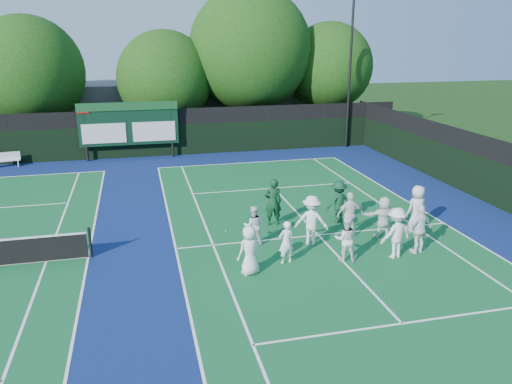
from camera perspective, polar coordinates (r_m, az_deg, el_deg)
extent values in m
plane|color=#15360E|center=(18.68, 8.20, -6.06)|extent=(120.00, 120.00, 0.00)
cube|color=navy|center=(18.41, -10.77, -6.56)|extent=(34.00, 32.00, 0.01)
cube|color=#135D2E|center=(19.53, 7.13, -4.91)|extent=(10.97, 23.77, 0.00)
cube|color=white|center=(30.38, -0.73, 3.39)|extent=(10.97, 0.08, 0.00)
cube|color=white|center=(18.43, -9.16, -6.41)|extent=(0.08, 23.77, 0.00)
cube|color=white|center=(21.99, 20.66, -3.34)|extent=(0.08, 23.77, 0.00)
cube|color=white|center=(18.56, -4.93, -6.06)|extent=(0.08, 23.77, 0.00)
cube|color=white|center=(21.27, 17.59, -3.71)|extent=(0.08, 23.77, 0.00)
cube|color=white|center=(14.38, 16.34, -14.23)|extent=(8.23, 0.08, 0.00)
cube|color=white|center=(25.26, 2.06, 0.45)|extent=(8.23, 0.08, 0.00)
cube|color=white|center=(19.53, 7.13, -4.90)|extent=(0.08, 12.80, 0.00)
cube|color=white|center=(30.58, -27.23, 1.51)|extent=(10.97, 0.08, 0.00)
cube|color=white|center=(18.50, -18.62, -7.05)|extent=(0.08, 23.77, 0.00)
cube|color=white|center=(18.69, -22.83, -7.27)|extent=(0.08, 23.77, 0.00)
cube|color=black|center=(32.49, -12.41, 5.69)|extent=(34.00, 0.08, 2.00)
cube|color=black|center=(32.23, -12.59, 8.30)|extent=(34.00, 0.05, 1.00)
cylinder|color=black|center=(32.09, -18.94, 6.38)|extent=(0.16, 0.16, 3.50)
cylinder|color=black|center=(32.02, -9.60, 7.05)|extent=(0.16, 0.16, 3.50)
cube|color=black|center=(31.88, -14.34, 7.53)|extent=(6.00, 0.15, 2.60)
cube|color=#144720|center=(31.62, -14.49, 9.46)|extent=(6.00, 0.05, 0.50)
cube|color=silver|center=(31.92, -16.98, 6.41)|extent=(2.60, 0.04, 1.20)
cube|color=silver|center=(31.88, -11.56, 6.81)|extent=(2.60, 0.04, 1.20)
cube|color=maroon|center=(31.77, -19.21, 8.91)|extent=(0.70, 0.04, 0.50)
cube|color=slate|center=(40.47, -7.12, 9.66)|extent=(18.00, 6.00, 4.00)
cylinder|color=black|center=(34.62, 10.67, 13.19)|extent=(0.16, 0.16, 10.00)
cylinder|color=black|center=(18.28, -18.42, -5.50)|extent=(0.10, 0.10, 1.10)
cube|color=silver|center=(32.79, -26.50, 3.24)|extent=(1.39, 0.59, 0.05)
cube|color=silver|center=(32.87, -26.51, 3.72)|extent=(1.34, 0.29, 0.45)
cube|color=silver|center=(32.72, -25.54, 2.98)|extent=(0.11, 0.32, 0.36)
cylinder|color=black|center=(36.47, -23.88, 6.25)|extent=(0.44, 0.44, 2.48)
sphere|color=#153B0D|center=(36.01, -24.65, 12.36)|extent=(7.15, 7.15, 7.15)
sphere|color=#153B0D|center=(36.26, -23.48, 11.38)|extent=(5.00, 5.00, 5.00)
cylinder|color=black|center=(35.97, -10.06, 7.07)|extent=(0.44, 0.44, 2.16)
sphere|color=#153B0D|center=(35.52, -10.37, 12.65)|extent=(6.49, 6.49, 6.49)
sphere|color=#153B0D|center=(35.92, -9.37, 11.71)|extent=(4.54, 4.54, 4.54)
cylinder|color=black|center=(36.73, -0.66, 8.39)|extent=(0.44, 0.44, 3.22)
sphere|color=#153B0D|center=(36.28, -0.68, 15.95)|extent=(8.60, 8.60, 8.60)
sphere|color=#153B0D|center=(36.75, 0.15, 14.63)|extent=(6.02, 6.02, 6.02)
cylinder|color=black|center=(38.52, 8.09, 8.36)|extent=(0.44, 0.44, 2.84)
sphere|color=#153B0D|center=(38.11, 8.34, 14.02)|extent=(6.37, 6.37, 6.37)
sphere|color=#153B0D|center=(38.65, 8.98, 13.09)|extent=(4.46, 4.46, 4.46)
sphere|color=#C9E31A|center=(22.60, 11.47, -1.93)|extent=(0.07, 0.07, 0.07)
sphere|color=#C9E31A|center=(19.86, 18.11, -5.22)|extent=(0.07, 0.07, 0.07)
sphere|color=#C9E31A|center=(19.78, -3.46, -4.43)|extent=(0.07, 0.07, 0.07)
sphere|color=#C9E31A|center=(21.54, 17.63, -3.39)|extent=(0.07, 0.07, 0.07)
imported|color=white|center=(16.07, -0.75, -6.67)|extent=(0.94, 0.78, 1.66)
imported|color=white|center=(16.88, 3.47, -5.76)|extent=(0.61, 0.46, 1.51)
imported|color=white|center=(17.28, 10.22, -5.31)|extent=(0.91, 0.80, 1.59)
imported|color=white|center=(17.88, 15.71, -4.52)|extent=(1.28, 0.90, 1.81)
imported|color=white|center=(18.50, 18.19, -4.04)|extent=(1.13, 0.70, 1.79)
imported|color=white|center=(18.31, -0.32, -3.84)|extent=(0.78, 0.64, 1.50)
imported|color=white|center=(18.38, 6.36, -3.24)|extent=(1.39, 1.12, 1.87)
imported|color=white|center=(19.27, 10.69, -2.58)|extent=(1.06, 0.47, 1.79)
imported|color=white|center=(19.60, 14.36, -2.77)|extent=(1.55, 0.70, 1.61)
imported|color=silver|center=(20.52, 17.92, -1.80)|extent=(1.00, 0.75, 1.86)
imported|color=#0F381D|center=(20.13, 1.96, -1.16)|extent=(0.73, 0.50, 1.96)
imported|color=#103D25|center=(20.67, 9.40, -1.14)|extent=(1.26, 0.88, 1.78)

